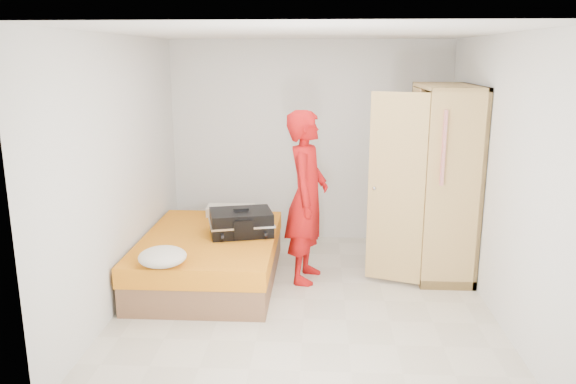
# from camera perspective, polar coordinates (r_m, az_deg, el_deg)

# --- Properties ---
(room) EXTENTS (4.00, 4.02, 2.60)m
(room) POSITION_cam_1_polar(r_m,az_deg,el_deg) (5.38, 1.82, 1.88)
(room) COLOR beige
(room) RESTS_ON ground
(bed) EXTENTS (1.42, 2.02, 0.50)m
(bed) POSITION_cam_1_polar(r_m,az_deg,el_deg) (6.23, -7.90, -6.61)
(bed) COLOR brown
(bed) RESTS_ON ground
(wardrobe) EXTENTS (1.15, 1.20, 2.10)m
(wardrobe) POSITION_cam_1_polar(r_m,az_deg,el_deg) (6.43, 15.05, 0.62)
(wardrobe) COLOR tan
(wardrobe) RESTS_ON ground
(person) EXTENTS (0.56, 0.74, 1.86)m
(person) POSITION_cam_1_polar(r_m,az_deg,el_deg) (6.00, 1.92, -0.53)
(person) COLOR #B4140B
(person) RESTS_ON ground
(suitcase) EXTENTS (0.78, 0.64, 0.29)m
(suitcase) POSITION_cam_1_polar(r_m,az_deg,el_deg) (6.14, -4.79, -3.13)
(suitcase) COLOR black
(suitcase) RESTS_ON bed
(round_cushion) EXTENTS (0.45, 0.45, 0.17)m
(round_cushion) POSITION_cam_1_polar(r_m,az_deg,el_deg) (5.37, -12.63, -6.44)
(round_cushion) COLOR silver
(round_cushion) RESTS_ON bed
(pillow) EXTENTS (0.60, 0.33, 0.11)m
(pillow) POSITION_cam_1_polar(r_m,az_deg,el_deg) (6.92, -5.81, -1.86)
(pillow) COLOR silver
(pillow) RESTS_ON bed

